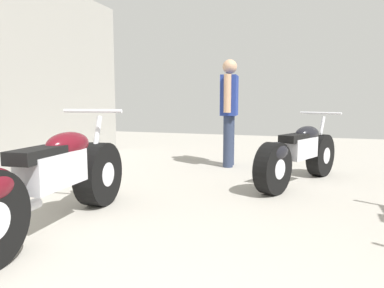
# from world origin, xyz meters

# --- Properties ---
(ground_plane) EXTENTS (14.72, 14.72, 0.00)m
(ground_plane) POSITION_xyz_m (0.00, 3.03, 0.00)
(ground_plane) COLOR #A8A399
(motorcycle_maroon_cruiser) EXTENTS (0.60, 2.01, 0.94)m
(motorcycle_maroon_cruiser) POSITION_xyz_m (-1.05, 2.09, 0.39)
(motorcycle_maroon_cruiser) COLOR black
(motorcycle_maroon_cruiser) RESTS_ON ground_plane
(motorcycle_black_naked) EXTENTS (0.94, 1.77, 0.87)m
(motorcycle_black_naked) POSITION_xyz_m (0.70, 4.33, 0.37)
(motorcycle_black_naked) COLOR black
(motorcycle_black_naked) RESTS_ON ground_plane
(mechanic_in_blue) EXTENTS (0.28, 0.66, 1.64)m
(mechanic_in_blue) POSITION_xyz_m (-0.37, 5.28, 0.93)
(mechanic_in_blue) COLOR #2D3851
(mechanic_in_blue) RESTS_ON ground_plane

